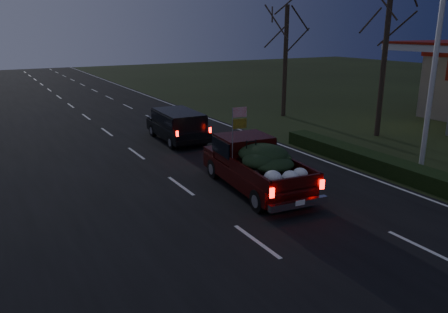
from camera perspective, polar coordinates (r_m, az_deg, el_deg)
name	(u,v)px	position (r m, az deg, el deg)	size (l,w,h in m)	color
ground	(256,242)	(12.12, 4.26, -11.04)	(120.00, 120.00, 0.00)	black
road_asphalt	(256,241)	(12.11, 4.26, -10.99)	(14.00, 120.00, 0.02)	black
hedge_row	(373,162)	(19.01, 18.94, -0.63)	(1.00, 10.00, 0.60)	black
light_pole	(439,31)	(19.00, 26.28, 14.49)	(0.50, 0.90, 9.16)	silver
bare_tree_mid	(389,12)	(24.45, 20.74, 17.20)	(3.60, 3.60, 8.50)	black
bare_tree_far	(286,34)	(28.86, 8.14, 15.54)	(3.60, 3.60, 7.00)	black
pickup_truck	(255,162)	(15.51, 4.12, -0.75)	(2.45, 5.32, 2.70)	#340807
lead_suv	(178,123)	(22.34, -6.05, 4.40)	(2.07, 4.54, 1.28)	black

